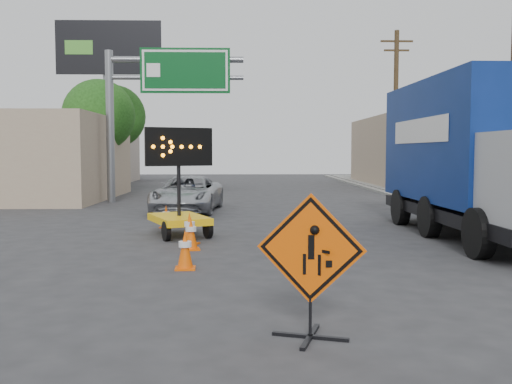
{
  "coord_description": "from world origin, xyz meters",
  "views": [
    {
      "loc": [
        -0.51,
        -7.87,
        2.29
      ],
      "look_at": [
        -0.25,
        3.79,
        1.46
      ],
      "focal_mm": 40.0,
      "sensor_mm": 36.0,
      "label": 1
    }
  ],
  "objects_px": {
    "construction_sign": "(311,262)",
    "arrow_board": "(179,212)",
    "box_truck": "(478,165)",
    "pickup_truck": "(188,194)"
  },
  "relations": [
    {
      "from": "construction_sign",
      "to": "box_truck",
      "type": "relative_size",
      "value": 0.2
    },
    {
      "from": "construction_sign",
      "to": "pickup_truck",
      "type": "distance_m",
      "value": 15.25
    },
    {
      "from": "pickup_truck",
      "to": "box_truck",
      "type": "xyz_separation_m",
      "value": [
        8.39,
        -6.76,
        1.25
      ]
    },
    {
      "from": "arrow_board",
      "to": "box_truck",
      "type": "relative_size",
      "value": 0.33
    },
    {
      "from": "pickup_truck",
      "to": "box_truck",
      "type": "height_order",
      "value": "box_truck"
    },
    {
      "from": "pickup_truck",
      "to": "arrow_board",
      "type": "bearing_deg",
      "value": -81.59
    },
    {
      "from": "construction_sign",
      "to": "arrow_board",
      "type": "xyz_separation_m",
      "value": [
        -2.57,
        8.58,
        -0.29
      ]
    },
    {
      "from": "construction_sign",
      "to": "arrow_board",
      "type": "distance_m",
      "value": 8.96
    },
    {
      "from": "construction_sign",
      "to": "arrow_board",
      "type": "relative_size",
      "value": 0.61
    },
    {
      "from": "pickup_truck",
      "to": "construction_sign",
      "type": "bearing_deg",
      "value": -73.92
    }
  ]
}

